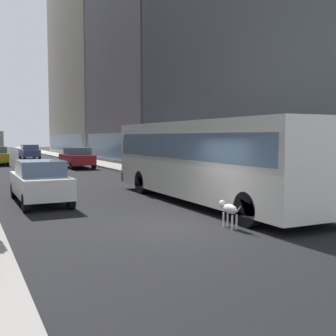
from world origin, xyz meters
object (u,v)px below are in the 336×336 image
Objects in this scene: car_white_van at (40,181)px; pedestrian_with_handbag at (215,167)px; car_blue_hatchback at (29,152)px; car_red_coupe at (77,158)px; transit_bus at (206,156)px; dalmatian_dog at (229,209)px.

car_white_van is 2.67× the size of pedestrian_with_handbag.
car_blue_hatchback is 0.97× the size of car_red_coupe.
transit_bus is 6.82× the size of pedestrian_with_handbag.
transit_bus is at bearing 67.65° from dalmatian_dog.
car_blue_hatchback and car_white_van have the same top height.
dalmatian_dog is at bearing -59.10° from car_white_van.
transit_bus is 4.44m from dalmatian_dog.
car_blue_hatchback is at bearing 92.61° from transit_bus.
transit_bus reaches higher than car_red_coupe.
pedestrian_with_handbag is (4.70, -30.89, 0.19)m from car_blue_hatchback.
car_blue_hatchback is at bearing 98.65° from pedestrian_with_handbag.
transit_bus reaches higher than pedestrian_with_handbag.
pedestrian_with_handbag is (3.10, 4.26, -0.76)m from transit_bus.
transit_bus is 2.42× the size of car_red_coupe.
dalmatian_dog is 9.47m from pedestrian_with_handbag.
car_blue_hatchback and car_red_coupe have the same top height.
car_blue_hatchback is at bearing 82.97° from car_white_van.
transit_bus reaches higher than car_blue_hatchback.
pedestrian_with_handbag is at bearing 53.95° from transit_bus.
car_red_coupe is (0.00, 19.99, -0.95)m from transit_bus.
pedestrian_with_handbag reaches higher than car_blue_hatchback.
car_white_van is 7.76m from dalmatian_dog.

